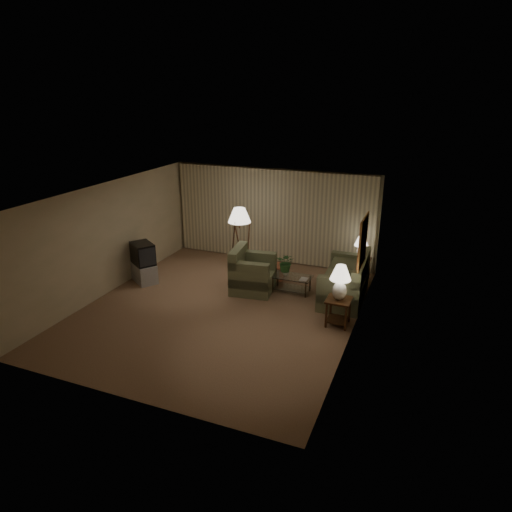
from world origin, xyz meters
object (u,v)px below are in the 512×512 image
(armchair, at_px, (253,274))
(table_lamp_near, at_px, (340,280))
(side_table_near, at_px, (338,307))
(tv_cabinet, at_px, (144,273))
(sofa, at_px, (344,282))
(table_lamp_far, at_px, (361,246))
(vase, at_px, (286,272))
(crt_tv, at_px, (143,254))
(coffee_table, at_px, (291,281))
(floor_lamp, at_px, (240,240))
(ottoman, at_px, (273,272))
(side_table_far, at_px, (359,266))

(armchair, distance_m, table_lamp_near, 2.62)
(side_table_near, distance_m, tv_cabinet, 5.22)
(table_lamp_near, bearing_deg, sofa, 96.34)
(table_lamp_far, bearing_deg, armchair, -145.28)
(table_lamp_near, xyz_separation_m, vase, (-1.59, 1.25, -0.55))
(crt_tv, relative_size, vase, 4.87)
(armchair, height_order, coffee_table, armchair)
(sofa, distance_m, table_lamp_far, 1.37)
(crt_tv, bearing_deg, side_table_near, 30.02)
(floor_lamp, relative_size, vase, 11.27)
(tv_cabinet, distance_m, ottoman, 3.37)
(table_lamp_near, distance_m, ottoman, 2.94)
(coffee_table, xyz_separation_m, floor_lamp, (-1.64, 0.57, 0.70))
(side_table_near, relative_size, table_lamp_near, 0.78)
(table_lamp_near, distance_m, floor_lamp, 3.58)
(armchair, bearing_deg, crt_tv, 93.21)
(ottoman, bearing_deg, armchair, -103.89)
(table_lamp_near, height_order, table_lamp_far, table_lamp_near)
(tv_cabinet, relative_size, ottoman, 1.50)
(ottoman, bearing_deg, floor_lamp, -179.26)
(ottoman, bearing_deg, side_table_near, -40.58)
(table_lamp_far, bearing_deg, table_lamp_near, -90.00)
(sofa, distance_m, coffee_table, 1.30)
(crt_tv, xyz_separation_m, vase, (3.61, 0.82, -0.28))
(side_table_near, height_order, tv_cabinet, side_table_near)
(table_lamp_far, height_order, coffee_table, table_lamp_far)
(tv_cabinet, xyz_separation_m, floor_lamp, (2.12, 1.39, 0.72))
(side_table_far, relative_size, vase, 3.65)
(floor_lamp, height_order, vase, floor_lamp)
(table_lamp_near, relative_size, floor_lamp, 0.41)
(table_lamp_near, height_order, coffee_table, table_lamp_near)
(table_lamp_far, bearing_deg, floor_lamp, -165.75)
(vase, bearing_deg, table_lamp_far, 40.41)
(side_table_far, xyz_separation_m, table_lamp_far, (-0.00, -0.00, 0.56))
(side_table_far, xyz_separation_m, coffee_table, (-1.44, -1.35, -0.13))
(ottoman, bearing_deg, table_lamp_far, 19.80)
(ottoman, bearing_deg, side_table_far, 19.80)
(vase, bearing_deg, sofa, 3.98)
(crt_tv, height_order, ottoman, crt_tv)
(armchair, relative_size, side_table_far, 2.16)
(ottoman, xyz_separation_m, vase, (0.55, -0.58, 0.30))
(side_table_far, xyz_separation_m, ottoman, (-2.14, -0.77, -0.21))
(armchair, relative_size, tv_cabinet, 1.48)
(tv_cabinet, xyz_separation_m, crt_tv, (0.00, 0.00, 0.53))
(table_lamp_near, distance_m, table_lamp_far, 2.60)
(side_table_near, xyz_separation_m, table_lamp_near, (-0.00, -0.00, 0.64))
(side_table_far, relative_size, tv_cabinet, 0.68)
(table_lamp_near, bearing_deg, side_table_far, 90.00)
(table_lamp_far, height_order, vase, table_lamp_far)
(table_lamp_far, bearing_deg, tv_cabinet, -157.37)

